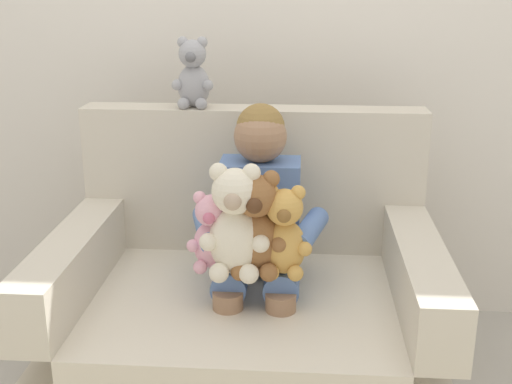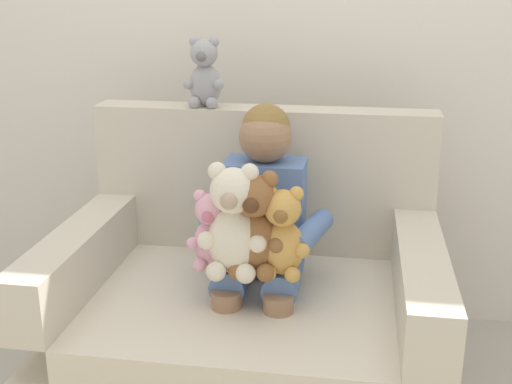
{
  "view_description": "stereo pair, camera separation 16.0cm",
  "coord_description": "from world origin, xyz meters",
  "px_view_note": "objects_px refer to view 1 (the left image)",
  "views": [
    {
      "loc": [
        0.18,
        -1.89,
        1.37
      ],
      "look_at": [
        0.04,
        -0.05,
        0.77
      ],
      "focal_mm": 45.91,
      "sensor_mm": 36.0,
      "label": 1
    },
    {
      "loc": [
        0.33,
        -1.87,
        1.37
      ],
      "look_at": [
        0.04,
        -0.05,
        0.77
      ],
      "focal_mm": 45.91,
      "sensor_mm": 36.0,
      "label": 2
    }
  ],
  "objects_px": {
    "plush_pink": "(212,234)",
    "plush_cream": "(235,225)",
    "plush_brown": "(256,227)",
    "plush_grey_on_backrest": "(193,75)",
    "armchair": "(246,317)",
    "plush_honey": "(284,234)",
    "seated_child": "(259,221)"
  },
  "relations": [
    {
      "from": "plush_pink",
      "to": "plush_cream",
      "type": "relative_size",
      "value": 0.71
    },
    {
      "from": "plush_brown",
      "to": "plush_grey_on_backrest",
      "type": "xyz_separation_m",
      "value": [
        -0.25,
        0.47,
        0.38
      ]
    },
    {
      "from": "plush_cream",
      "to": "plush_pink",
      "type": "bearing_deg",
      "value": 175.55
    },
    {
      "from": "armchair",
      "to": "plush_honey",
      "type": "relative_size",
      "value": 4.34
    },
    {
      "from": "armchair",
      "to": "plush_honey",
      "type": "bearing_deg",
      "value": -48.96
    },
    {
      "from": "armchair",
      "to": "seated_child",
      "type": "xyz_separation_m",
      "value": [
        0.04,
        0.02,
        0.33
      ]
    },
    {
      "from": "plush_pink",
      "to": "plush_cream",
      "type": "height_order",
      "value": "plush_cream"
    },
    {
      "from": "armchair",
      "to": "plush_grey_on_backrest",
      "type": "height_order",
      "value": "plush_grey_on_backrest"
    },
    {
      "from": "plush_pink",
      "to": "plush_grey_on_backrest",
      "type": "bearing_deg",
      "value": 124.27
    },
    {
      "from": "seated_child",
      "to": "plush_honey",
      "type": "height_order",
      "value": "seated_child"
    },
    {
      "from": "armchair",
      "to": "seated_child",
      "type": "relative_size",
      "value": 1.48
    },
    {
      "from": "plush_honey",
      "to": "armchair",
      "type": "bearing_deg",
      "value": 128.97
    },
    {
      "from": "armchair",
      "to": "plush_pink",
      "type": "bearing_deg",
      "value": -126.62
    },
    {
      "from": "plush_cream",
      "to": "plush_honey",
      "type": "bearing_deg",
      "value": 28.14
    },
    {
      "from": "plush_pink",
      "to": "plush_grey_on_backrest",
      "type": "height_order",
      "value": "plush_grey_on_backrest"
    },
    {
      "from": "seated_child",
      "to": "plush_cream",
      "type": "xyz_separation_m",
      "value": [
        -0.06,
        -0.19,
        0.06
      ]
    },
    {
      "from": "seated_child",
      "to": "armchair",
      "type": "bearing_deg",
      "value": -147.06
    },
    {
      "from": "plush_brown",
      "to": "plush_cream",
      "type": "relative_size",
      "value": 0.93
    },
    {
      "from": "plush_brown",
      "to": "plush_honey",
      "type": "distance_m",
      "value": 0.09
    },
    {
      "from": "plush_honey",
      "to": "plush_grey_on_backrest",
      "type": "bearing_deg",
      "value": 123.44
    },
    {
      "from": "plush_pink",
      "to": "plush_honey",
      "type": "xyz_separation_m",
      "value": [
        0.22,
        -0.02,
        0.01
      ]
    },
    {
      "from": "plush_honey",
      "to": "plush_grey_on_backrest",
      "type": "height_order",
      "value": "plush_grey_on_backrest"
    },
    {
      "from": "plush_pink",
      "to": "plush_honey",
      "type": "bearing_deg",
      "value": 13.52
    },
    {
      "from": "seated_child",
      "to": "plush_honey",
      "type": "xyz_separation_m",
      "value": [
        0.09,
        -0.17,
        0.03
      ]
    },
    {
      "from": "plush_honey",
      "to": "plush_grey_on_backrest",
      "type": "relative_size",
      "value": 1.14
    },
    {
      "from": "seated_child",
      "to": "plush_grey_on_backrest",
      "type": "relative_size",
      "value": 3.35
    },
    {
      "from": "armchair",
      "to": "plush_pink",
      "type": "distance_m",
      "value": 0.38
    },
    {
      "from": "seated_child",
      "to": "plush_honey",
      "type": "bearing_deg",
      "value": -61.43
    },
    {
      "from": "plush_brown",
      "to": "plush_grey_on_backrest",
      "type": "distance_m",
      "value": 0.66
    },
    {
      "from": "seated_child",
      "to": "plush_brown",
      "type": "bearing_deg",
      "value": -87.38
    },
    {
      "from": "plush_pink",
      "to": "plush_grey_on_backrest",
      "type": "relative_size",
      "value": 1.01
    },
    {
      "from": "seated_child",
      "to": "plush_pink",
      "type": "relative_size",
      "value": 3.32
    }
  ]
}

